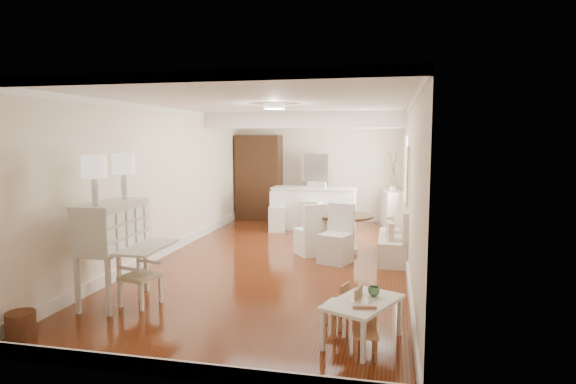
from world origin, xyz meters
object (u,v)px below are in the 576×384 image
at_px(slip_chair_near, 336,234).
at_px(sideboard, 392,210).
at_px(kids_chair_b, 337,302).
at_px(secretary_bureau, 113,252).
at_px(kids_table, 363,322).
at_px(fridge, 328,188).
at_px(slip_chair_far, 310,229).
at_px(gustavian_armchair, 140,275).
at_px(kids_chair_a, 347,311).
at_px(breakfast_counter, 314,208).
at_px(bar_stool_left, 277,212).
at_px(dining_table, 344,234).
at_px(bar_stool_right, 313,207).
at_px(wicker_basket, 21,326).
at_px(pantry_cabinet, 259,178).
at_px(kids_chair_c, 365,333).

relative_size(slip_chair_near, sideboard, 1.08).
distance_m(kids_chair_b, slip_chair_near, 2.81).
bearing_deg(secretary_bureau, kids_table, -11.03).
distance_m(fridge, sideboard, 1.81).
distance_m(slip_chair_near, slip_chair_far, 0.75).
bearing_deg(gustavian_armchair, slip_chair_far, -15.43).
relative_size(kids_chair_b, sideboard, 0.52).
bearing_deg(kids_chair_a, breakfast_counter, -159.00).
bearing_deg(bar_stool_left, slip_chair_far, -70.00).
height_order(kids_table, dining_table, dining_table).
height_order(gustavian_armchair, sideboard, sideboard).
bearing_deg(bar_stool_left, sideboard, 12.02).
bearing_deg(breakfast_counter, slip_chair_near, -73.89).
bearing_deg(bar_stool_right, dining_table, -47.01).
bearing_deg(kids_chair_a, dining_table, -165.42).
xyz_separation_m(bar_stool_right, sideboard, (1.86, 0.86, -0.13)).
relative_size(kids_chair_b, breakfast_counter, 0.24).
height_order(secretary_bureau, wicker_basket, secretary_bureau).
relative_size(kids_table, pantry_cabinet, 0.41).
bearing_deg(wicker_basket, bar_stool_left, 78.87).
height_order(kids_table, bar_stool_right, bar_stool_right).
distance_m(kids_chair_a, slip_chair_near, 3.24).
bearing_deg(secretary_bureau, bar_stool_left, 78.57).
bearing_deg(breakfast_counter, dining_table, -67.27).
bearing_deg(kids_chair_a, sideboard, -175.57).
relative_size(gustavian_armchair, slip_chair_far, 0.81).
xyz_separation_m(kids_chair_c, slip_chair_far, (-1.28, 4.18, 0.24)).
bearing_deg(wicker_basket, dining_table, 57.18).
relative_size(bar_stool_right, pantry_cabinet, 0.51).
distance_m(wicker_basket, kids_chair_c, 3.77).
bearing_deg(kids_table, kids_chair_c, -82.20).
relative_size(slip_chair_far, pantry_cabinet, 0.43).
height_order(wicker_basket, pantry_cabinet, pantry_cabinet).
bearing_deg(slip_chair_near, bar_stool_left, 143.28).
height_order(secretary_bureau, kids_chair_c, secretary_bureau).
relative_size(kids_table, bar_stool_right, 0.80).
xyz_separation_m(kids_chair_a, kids_chair_c, (0.23, -0.48, -0.04)).
height_order(kids_chair_b, slip_chair_near, slip_chair_near).
bearing_deg(gustavian_armchair, sideboard, -14.33).
height_order(kids_chair_b, bar_stool_right, bar_stool_right).
bearing_deg(kids_table, kids_chair_b, 122.51).
bearing_deg(sideboard, slip_chair_far, -127.00).
xyz_separation_m(dining_table, slip_chair_far, (-0.63, -0.27, 0.12)).
relative_size(gustavian_armchair, breakfast_counter, 0.40).
distance_m(kids_chair_c, bar_stool_left, 6.75).
xyz_separation_m(kids_chair_a, breakfast_counter, (-1.40, 6.29, 0.21)).
xyz_separation_m(wicker_basket, kids_chair_c, (3.76, 0.37, 0.10)).
relative_size(secretary_bureau, pantry_cabinet, 0.60).
bearing_deg(breakfast_counter, bar_stool_left, -149.41).
bearing_deg(kids_chair_b, kids_chair_a, 39.60).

